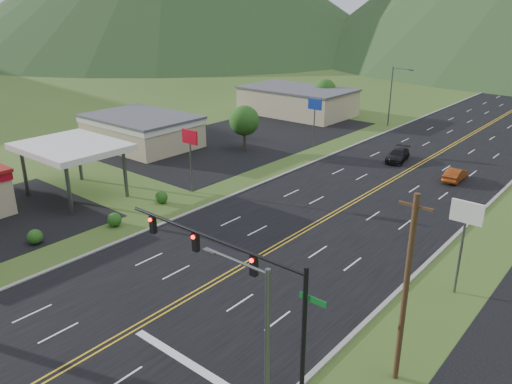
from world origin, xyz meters
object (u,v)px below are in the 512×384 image
Objects in this scene: streetlight_east at (261,354)px; gas_canopy at (71,148)px; traffic_signal at (238,271)px; car_dark_mid at (398,155)px; car_red_far at (455,175)px; streetlight_west at (393,92)px.

streetlight_east is 0.90× the size of gas_canopy.
traffic_signal is 2.66× the size of car_dark_mid.
traffic_signal is 3.11× the size of car_red_far.
streetlight_east reaches higher than car_dark_mid.
gas_canopy is 2.37× the size of car_red_far.
car_dark_mid is (19.40, 31.14, -4.16)m from gas_canopy.
streetlight_west is (-18.16, 56.00, -0.15)m from traffic_signal.
gas_canopy is at bearing -102.13° from streetlight_west.
gas_canopy is at bearing -131.76° from car_dark_mid.
car_dark_mid is (-13.78, 43.14, -4.47)m from streetlight_east.
traffic_signal is 40.45m from car_dark_mid.
car_red_far is at bearing 91.90° from traffic_signal.
car_dark_mid is (-9.09, 39.14, -4.62)m from traffic_signal.
gas_canopy is at bearing 45.29° from car_red_far.
gas_canopy is 36.92m from car_dark_mid.
traffic_signal is 1.46× the size of streetlight_east.
car_dark_mid is at bearing 103.07° from traffic_signal.
car_dark_mid reaches higher than car_red_far.
gas_canopy is 39.49m from car_red_far.
traffic_signal is at bearing -86.77° from car_dark_mid.
traffic_signal reaches higher than gas_canopy.
streetlight_east is 64.21m from streetlight_west.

